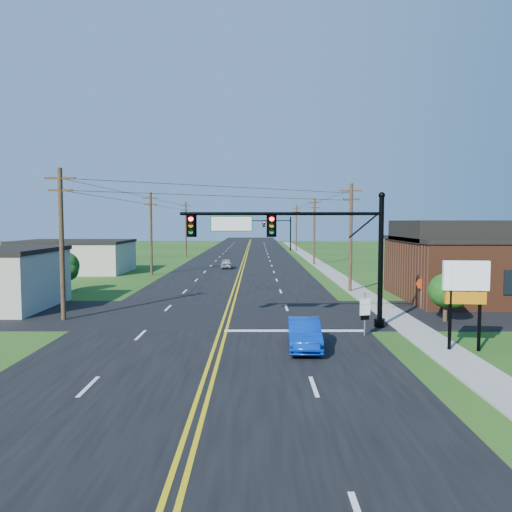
{
  "coord_description": "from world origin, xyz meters",
  "views": [
    {
      "loc": [
        1.95,
        -19.3,
        5.89
      ],
      "look_at": [
        1.94,
        10.0,
        3.84
      ],
      "focal_mm": 35.0,
      "sensor_mm": 36.0,
      "label": 1
    }
  ],
  "objects_px": {
    "signal_mast_main": "(300,242)",
    "stop_sign": "(422,287)",
    "route_sign": "(365,311)",
    "blue_car": "(304,335)",
    "signal_mast_far": "(269,228)"
  },
  "relations": [
    {
      "from": "signal_mast_main",
      "to": "blue_car",
      "type": "height_order",
      "value": "signal_mast_main"
    },
    {
      "from": "route_sign",
      "to": "stop_sign",
      "type": "distance_m",
      "value": 9.6
    },
    {
      "from": "signal_mast_main",
      "to": "stop_sign",
      "type": "xyz_separation_m",
      "value": [
        8.66,
        5.69,
        -3.24
      ]
    },
    {
      "from": "signal_mast_far",
      "to": "route_sign",
      "type": "distance_m",
      "value": 74.3
    },
    {
      "from": "signal_mast_far",
      "to": "stop_sign",
      "type": "relative_size",
      "value": 5.23
    },
    {
      "from": "blue_car",
      "to": "route_sign",
      "type": "bearing_deg",
      "value": 39.18
    },
    {
      "from": "route_sign",
      "to": "stop_sign",
      "type": "xyz_separation_m",
      "value": [
        5.5,
        7.86,
        0.19
      ]
    },
    {
      "from": "signal_mast_main",
      "to": "stop_sign",
      "type": "relative_size",
      "value": 5.38
    },
    {
      "from": "route_sign",
      "to": "signal_mast_main",
      "type": "bearing_deg",
      "value": 130.45
    },
    {
      "from": "signal_mast_far",
      "to": "blue_car",
      "type": "height_order",
      "value": "signal_mast_far"
    },
    {
      "from": "signal_mast_main",
      "to": "stop_sign",
      "type": "bearing_deg",
      "value": 33.31
    },
    {
      "from": "signal_mast_far",
      "to": "stop_sign",
      "type": "distance_m",
      "value": 66.93
    },
    {
      "from": "signal_mast_main",
      "to": "signal_mast_far",
      "type": "relative_size",
      "value": 1.03
    },
    {
      "from": "signal_mast_main",
      "to": "route_sign",
      "type": "height_order",
      "value": "signal_mast_main"
    },
    {
      "from": "signal_mast_main",
      "to": "signal_mast_far",
      "type": "height_order",
      "value": "same"
    }
  ]
}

